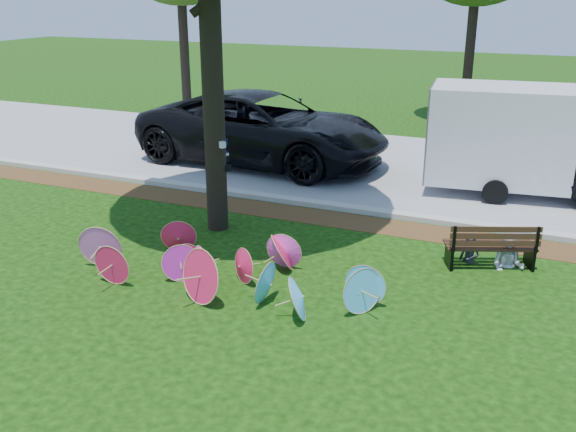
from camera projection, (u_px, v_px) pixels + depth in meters
name	position (u px, v px, depth m)	size (l,w,h in m)	color
ground	(213.00, 300.00, 10.66)	(90.00, 90.00, 0.00)	black
mulch_strip	(311.00, 216.00, 14.54)	(90.00, 1.00, 0.01)	#472D16
curb	(322.00, 205.00, 15.13)	(90.00, 0.30, 0.12)	#B7B5AD
street	(372.00, 164.00, 18.73)	(90.00, 8.00, 0.01)	gray
parasol_pile	(226.00, 266.00, 11.04)	(5.70, 2.47, 0.95)	#E866C6
black_van	(263.00, 128.00, 18.62)	(3.38, 7.34, 2.04)	black
cargo_trailer	(500.00, 134.00, 15.82)	(3.35, 2.12, 2.95)	silver
park_bench	(490.00, 244.00, 11.84)	(1.67, 0.63, 0.87)	black
person_left	(471.00, 235.00, 11.97)	(0.39, 0.26, 1.08)	#323545
person_right	(511.00, 237.00, 11.69)	(0.60, 0.47, 1.24)	silver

